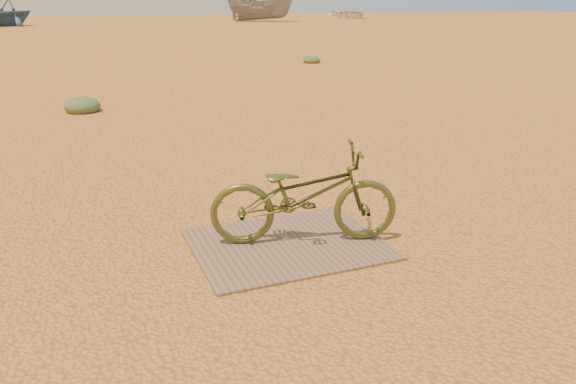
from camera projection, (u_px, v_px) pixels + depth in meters
name	position (u px, v px, depth m)	size (l,w,h in m)	color
ground	(352.00, 236.00, 4.91)	(120.00, 120.00, 0.00)	#D08643
plywood_board	(288.00, 244.00, 4.72)	(1.57, 1.24, 0.02)	#765D4D
bicycle	(304.00, 195.00, 4.63)	(0.54, 1.56, 0.82)	#485225
boat_far_left	(7.00, 11.00, 38.70)	(3.20, 3.70, 1.95)	#334E74
boat_mid_right	(261.00, 8.00, 46.04)	(2.08, 5.53, 2.14)	gray
boat_far_right	(350.00, 13.00, 53.03)	(3.30, 4.63, 0.96)	silver
kale_a	(83.00, 112.00, 10.18)	(0.63, 0.63, 0.35)	#536845
kale_b	(312.00, 63.00, 17.60)	(0.54, 0.54, 0.30)	#536845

